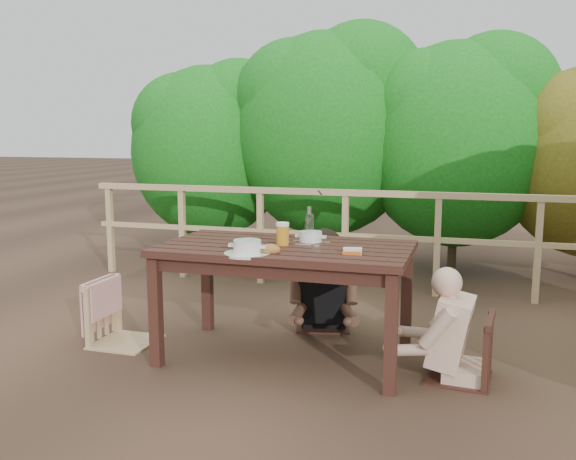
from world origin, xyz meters
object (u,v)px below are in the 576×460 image
(bread_roll, at_px, (271,250))
(beer_glass, at_px, (283,235))
(tumbler, at_px, (316,250))
(woman, at_px, (324,250))
(chair_right, at_px, (461,317))
(soup_near, at_px, (247,248))
(chair_left, at_px, (123,285))
(bottle, at_px, (309,225))
(chair_far, at_px, (323,276))
(diner_right, at_px, (468,289))
(butter_tub, at_px, (353,252))
(table, at_px, (286,303))
(soup_far, at_px, (311,238))

(bread_roll, distance_m, beer_glass, 0.29)
(bread_roll, relative_size, tumbler, 1.78)
(woman, relative_size, beer_glass, 7.28)
(chair_right, distance_m, bread_roll, 1.28)
(tumbler, bearing_deg, soup_near, -161.97)
(beer_glass, height_order, tumbler, beer_glass)
(chair_left, height_order, soup_near, chair_left)
(bottle, bearing_deg, soup_near, -118.18)
(chair_far, bearing_deg, diner_right, -48.82)
(diner_right, xyz_separation_m, bottle, (-1.09, 0.22, 0.32))
(chair_left, relative_size, diner_right, 0.76)
(woman, height_order, butter_tub, woman)
(tumbler, bearing_deg, chair_left, 175.46)
(table, relative_size, chair_right, 2.07)
(woman, relative_size, soup_near, 4.19)
(chair_right, distance_m, bottle, 1.20)
(beer_glass, distance_m, bottle, 0.24)
(table, relative_size, beer_glass, 9.81)
(bread_roll, relative_size, beer_glass, 0.72)
(beer_glass, xyz_separation_m, tumbler, (0.28, -0.19, -0.05))
(beer_glass, xyz_separation_m, bottle, (0.14, 0.19, 0.05))
(bottle, relative_size, tumbler, 3.82)
(chair_left, distance_m, soup_near, 1.18)
(soup_near, xyz_separation_m, beer_glass, (0.14, 0.32, 0.04))
(bottle, height_order, tumbler, bottle)
(soup_far, xyz_separation_m, bread_roll, (-0.14, -0.47, -0.01))
(chair_far, height_order, beer_glass, beer_glass)
(woman, bearing_deg, chair_right, 129.77)
(soup_near, distance_m, bottle, 0.59)
(woman, bearing_deg, chair_far, 76.40)
(chair_left, height_order, beer_glass, beer_glass)
(woman, height_order, bread_roll, woman)
(chair_right, bearing_deg, soup_near, -72.85)
(chair_left, relative_size, butter_tub, 7.50)
(table, bearing_deg, butter_tub, -18.18)
(soup_far, relative_size, bottle, 1.01)
(chair_far, height_order, bottle, bottle)
(tumbler, height_order, butter_tub, tumbler)
(soup_near, bearing_deg, soup_far, 61.21)
(table, bearing_deg, soup_far, 54.82)
(chair_left, distance_m, bottle, 1.46)
(woman, distance_m, beer_glass, 0.82)
(bottle, bearing_deg, chair_far, 93.41)
(woman, distance_m, soup_near, 1.15)
(chair_far, xyz_separation_m, diner_right, (1.13, -0.79, 0.17))
(chair_right, height_order, woman, woman)
(table, bearing_deg, bottle, 56.25)
(chair_right, bearing_deg, bottle, -96.95)
(table, relative_size, butter_tub, 14.19)
(chair_left, bearing_deg, soup_near, -103.19)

